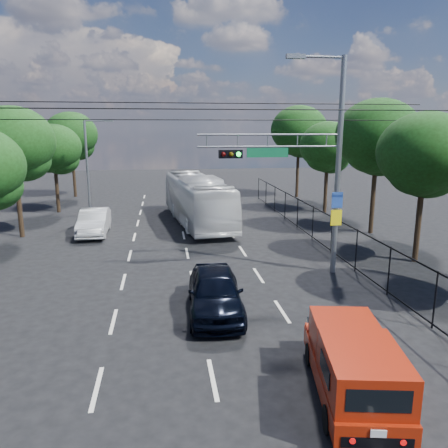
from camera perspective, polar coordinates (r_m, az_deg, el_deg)
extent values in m
plane|color=black|center=(12.32, -1.48, -19.61)|extent=(120.00, 120.00, 0.00)
cube|color=beige|center=(12.41, -16.29, -19.89)|extent=(0.12, 2.00, 0.01)
cube|color=beige|center=(15.90, -14.25, -12.20)|extent=(0.12, 2.00, 0.01)
cube|color=beige|center=(19.59, -13.03, -7.34)|extent=(0.12, 2.00, 0.01)
cube|color=beige|center=(23.39, -12.21, -4.03)|extent=(0.12, 2.00, 0.01)
cube|color=beige|center=(27.24, -11.63, -1.65)|extent=(0.12, 2.00, 0.01)
cube|color=beige|center=(31.13, -11.19, 0.13)|extent=(0.12, 2.00, 0.01)
cube|color=beige|center=(35.04, -10.85, 1.52)|extent=(0.12, 2.00, 0.01)
cube|color=beige|center=(38.97, -10.58, 2.63)|extent=(0.12, 2.00, 0.01)
cube|color=beige|center=(42.92, -10.36, 3.54)|extent=(0.12, 2.00, 0.01)
cube|color=beige|center=(12.32, -1.48, -19.59)|extent=(0.12, 2.00, 0.01)
cube|color=beige|center=(15.84, -3.16, -11.92)|extent=(0.12, 2.00, 0.01)
cube|color=beige|center=(19.54, -4.17, -7.09)|extent=(0.12, 2.00, 0.01)
cube|color=beige|center=(23.34, -4.84, -3.82)|extent=(0.12, 2.00, 0.01)
cube|color=beige|center=(27.20, -5.31, -1.47)|extent=(0.12, 2.00, 0.01)
cube|color=beige|center=(31.09, -5.67, 0.30)|extent=(0.12, 2.00, 0.01)
cube|color=beige|center=(35.01, -5.95, 1.67)|extent=(0.12, 2.00, 0.01)
cube|color=beige|center=(38.95, -6.17, 2.76)|extent=(0.12, 2.00, 0.01)
cube|color=beige|center=(42.89, -6.35, 3.66)|extent=(0.12, 2.00, 0.01)
cube|color=beige|center=(12.95, 12.54, -18.18)|extent=(0.12, 2.00, 0.01)
cube|color=beige|center=(16.33, 7.59, -11.24)|extent=(0.12, 2.00, 0.01)
cube|color=beige|center=(19.94, 4.52, -6.69)|extent=(0.12, 2.00, 0.01)
cube|color=beige|center=(23.68, 2.44, -3.55)|extent=(0.12, 2.00, 0.01)
cube|color=beige|center=(27.49, 0.95, -1.26)|extent=(0.12, 2.00, 0.01)
cube|color=beige|center=(31.35, -0.18, 0.46)|extent=(0.12, 2.00, 0.01)
cube|color=beige|center=(35.24, -1.06, 1.81)|extent=(0.12, 2.00, 0.01)
cube|color=beige|center=(39.15, -1.77, 2.88)|extent=(0.12, 2.00, 0.01)
cube|color=beige|center=(43.08, -2.35, 3.76)|extent=(0.12, 2.00, 0.01)
cylinder|color=slate|center=(19.98, 14.68, 6.94)|extent=(0.24, 0.24, 9.50)
cylinder|color=slate|center=(19.75, 12.61, 20.53)|extent=(2.00, 0.10, 0.10)
cube|color=slate|center=(19.40, 9.36, 20.80)|extent=(0.80, 0.25, 0.18)
cylinder|color=slate|center=(18.93, 6.06, 11.53)|extent=(6.20, 0.08, 0.08)
cylinder|color=slate|center=(18.95, 6.03, 10.02)|extent=(6.20, 0.08, 0.08)
cube|color=black|center=(18.63, 0.86, 9.12)|extent=(1.00, 0.28, 0.35)
sphere|color=#3F0505|center=(18.43, -0.07, 9.09)|extent=(0.20, 0.20, 0.20)
sphere|color=#4C3805|center=(18.48, 0.93, 9.10)|extent=(0.20, 0.20, 0.20)
sphere|color=#0CE533|center=(18.53, 1.92, 9.10)|extent=(0.20, 0.20, 0.20)
cube|color=#0D5D36|center=(18.93, 5.71, 9.27)|extent=(1.80, 0.05, 0.40)
cube|color=#2347A4|center=(20.01, 14.57, 3.05)|extent=(0.50, 0.04, 0.70)
cube|color=yellow|center=(20.16, 14.45, 0.81)|extent=(0.50, 0.04, 0.70)
cylinder|color=slate|center=(19.69, 13.25, 10.59)|extent=(0.05, 0.05, 0.50)
cylinder|color=slate|center=(19.26, 9.57, 10.70)|extent=(0.05, 0.05, 0.50)
cylinder|color=slate|center=(18.91, 5.74, 10.78)|extent=(0.05, 0.05, 0.50)
cylinder|color=slate|center=(18.65, 1.79, 10.81)|extent=(0.05, 0.05, 0.50)
cylinder|color=slate|center=(18.47, -2.26, 10.80)|extent=(0.05, 0.05, 0.50)
cylinder|color=slate|center=(32.95, -17.39, 6.64)|extent=(0.18, 0.18, 7.00)
cylinder|color=slate|center=(32.70, -16.38, 12.81)|extent=(1.60, 0.09, 0.09)
cube|color=slate|center=(32.58, -14.78, 12.90)|extent=(0.60, 0.22, 0.15)
cylinder|color=black|center=(16.43, -4.09, 14.75)|extent=(22.00, 0.04, 0.04)
cylinder|color=black|center=(19.93, -4.83, 15.49)|extent=(22.00, 0.04, 0.04)
cylinder|color=black|center=(21.41, -5.03, 13.40)|extent=(22.00, 0.04, 0.04)
cube|color=black|center=(24.46, 13.15, 1.34)|extent=(0.04, 34.00, 0.06)
cube|color=black|center=(24.86, 12.95, -2.73)|extent=(0.04, 34.00, 0.06)
cylinder|color=black|center=(16.14, 25.84, -8.92)|extent=(0.06, 0.06, 2.00)
cylinder|color=black|center=(18.54, 20.74, -5.75)|extent=(0.06, 0.06, 2.00)
cylinder|color=black|center=(21.09, 16.89, -3.30)|extent=(0.06, 0.06, 2.00)
cylinder|color=black|center=(23.75, 13.89, -1.38)|extent=(0.06, 0.06, 2.00)
cylinder|color=black|center=(26.48, 11.51, 0.16)|extent=(0.06, 0.06, 2.00)
cylinder|color=black|center=(29.27, 9.58, 1.40)|extent=(0.06, 0.06, 2.00)
cylinder|color=black|center=(32.09, 7.99, 2.43)|extent=(0.06, 0.06, 2.00)
cylinder|color=black|center=(34.94, 6.65, 3.29)|extent=(0.06, 0.06, 2.00)
cylinder|color=black|center=(37.82, 5.51, 4.02)|extent=(0.06, 0.06, 2.00)
cylinder|color=black|center=(40.71, 4.54, 4.64)|extent=(0.06, 0.06, 2.00)
cylinder|color=black|center=(23.40, 24.07, 0.45)|extent=(0.28, 0.28, 4.20)
ellipsoid|color=black|center=(23.00, 24.81, 8.51)|extent=(4.50, 4.50, 3.83)
ellipsoid|color=black|center=(23.55, 25.01, 5.99)|extent=(3.00, 3.00, 2.40)
ellipsoid|color=black|center=(22.71, 24.12, 6.25)|extent=(2.85, 2.85, 2.28)
cylinder|color=black|center=(28.79, 18.90, 3.51)|extent=(0.28, 0.28, 4.76)
ellipsoid|color=black|center=(28.49, 19.44, 10.95)|extent=(5.10, 5.10, 4.33)
ellipsoid|color=black|center=(28.98, 19.70, 8.59)|extent=(3.40, 3.40, 2.72)
ellipsoid|color=black|center=(28.19, 18.83, 8.91)|extent=(3.23, 3.23, 2.58)
cylinder|color=black|center=(35.02, 13.16, 4.74)|extent=(0.28, 0.28, 4.03)
ellipsoid|color=black|center=(34.75, 13.42, 9.93)|extent=(4.32, 4.32, 3.67)
ellipsoid|color=black|center=(35.23, 13.77, 8.29)|extent=(2.88, 2.88, 2.30)
ellipsoid|color=black|center=(34.48, 12.92, 8.49)|extent=(2.74, 2.74, 2.19)
cylinder|color=black|center=(42.54, 9.58, 6.83)|extent=(0.28, 0.28, 4.93)
ellipsoid|color=black|center=(42.34, 9.78, 12.05)|extent=(5.28, 5.28, 4.49)
ellipsoid|color=black|center=(42.77, 10.11, 10.39)|extent=(3.52, 3.52, 2.82)
ellipsoid|color=black|center=(42.06, 9.34, 10.62)|extent=(3.34, 3.34, 2.68)
cylinder|color=black|center=(29.03, -25.23, 2.78)|extent=(0.28, 0.28, 4.48)
ellipsoid|color=black|center=(28.72, -25.89, 9.71)|extent=(4.80, 4.80, 4.08)
ellipsoid|color=black|center=(28.94, -24.74, 7.60)|extent=(3.20, 3.20, 2.56)
ellipsoid|color=black|center=(28.68, -26.50, 7.72)|extent=(3.04, 3.04, 2.43)
cylinder|color=black|center=(36.61, -20.99, 4.48)|extent=(0.28, 0.28, 3.92)
ellipsoid|color=black|center=(36.36, -21.37, 9.29)|extent=(4.20, 4.20, 3.57)
ellipsoid|color=black|center=(36.61, -20.53, 7.83)|extent=(2.80, 2.80, 2.24)
ellipsoid|color=black|center=(36.29, -21.88, 7.91)|extent=(2.66, 2.66, 2.13)
cylinder|color=black|center=(44.39, -19.02, 6.34)|extent=(0.28, 0.28, 4.59)
ellipsoid|color=black|center=(44.19, -19.36, 10.99)|extent=(4.92, 4.92, 4.18)
ellipsoid|color=black|center=(44.45, -18.66, 9.56)|extent=(3.28, 3.28, 2.62)
ellipsoid|color=black|center=(44.09, -19.76, 9.67)|extent=(3.12, 3.12, 2.49)
cylinder|color=black|center=(13.01, 11.27, -16.40)|extent=(0.34, 0.66, 0.63)
cylinder|color=black|center=(13.32, 18.04, -16.07)|extent=(0.34, 0.66, 0.63)
cylinder|color=black|center=(10.69, 13.65, -23.58)|extent=(0.34, 0.66, 0.63)
cylinder|color=black|center=(11.07, 22.10, -22.81)|extent=(0.34, 0.66, 0.63)
cube|color=maroon|center=(11.85, 16.22, -18.43)|extent=(2.50, 4.73, 0.50)
cube|color=maroon|center=(13.54, 14.22, -13.83)|extent=(1.72, 0.79, 0.49)
cube|color=black|center=(13.66, 14.06, -12.54)|extent=(1.57, 0.64, 0.28)
cube|color=maroon|center=(12.42, 15.28, -13.41)|extent=(1.84, 1.67, 0.85)
cube|color=black|center=(11.82, 16.02, -14.62)|extent=(1.38, 0.30, 0.49)
cube|color=maroon|center=(10.66, 17.74, -17.78)|extent=(2.06, 2.56, 0.94)
cube|color=black|center=(10.89, 22.24, -17.30)|extent=(0.23, 1.07, 0.40)
cube|color=black|center=(10.47, 13.05, -17.93)|extent=(0.23, 1.07, 0.40)
cube|color=black|center=(9.73, 19.56, -20.93)|extent=(1.29, 0.28, 0.49)
cube|color=black|center=(10.13, 19.37, -25.31)|extent=(1.43, 0.33, 0.23)
cube|color=silver|center=(9.97, 19.53, -24.41)|extent=(0.31, 0.08, 0.16)
imported|color=black|center=(15.80, -1.18, -8.81)|extent=(2.17, 4.83, 1.61)
imported|color=silver|center=(30.39, -3.51, 3.22)|extent=(4.27, 12.13, 3.31)
imported|color=silver|center=(28.38, -16.61, 0.26)|extent=(1.75, 4.79, 1.57)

